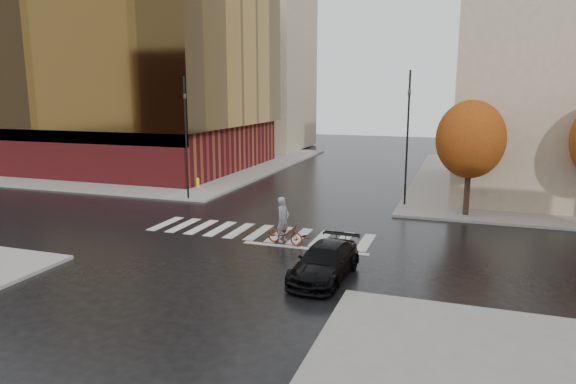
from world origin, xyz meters
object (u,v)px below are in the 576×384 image
Objects in this scene: traffic_light_ne at (408,128)px; fire_hydrant at (198,182)px; traffic_light_nw at (186,129)px; cyclist at (284,228)px; sedan at (325,262)px.

traffic_light_ne is 11.66× the size of fire_hydrant.
traffic_light_nw is at bearing 20.80° from traffic_light_ne.
cyclist is at bearing 31.92° from traffic_light_nw.
traffic_light_nw reaches higher than fire_hydrant.
sedan is 20.05m from fire_hydrant.
sedan is 0.55× the size of traffic_light_ne.
traffic_light_nw is at bearing 67.22° from cyclist.
traffic_light_nw is 14.04m from traffic_light_ne.
fire_hydrant is (-13.59, 14.74, -0.12)m from sedan.
sedan is at bearing 28.04° from traffic_light_nw.
sedan is 17.00m from traffic_light_nw.
traffic_light_nw is 0.96× the size of traffic_light_ne.
traffic_light_ne is at bearing -8.75° from cyclist.
cyclist reaches higher than fire_hydrant.
fire_hydrant is (-10.63, 11.00, -0.24)m from cyclist.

